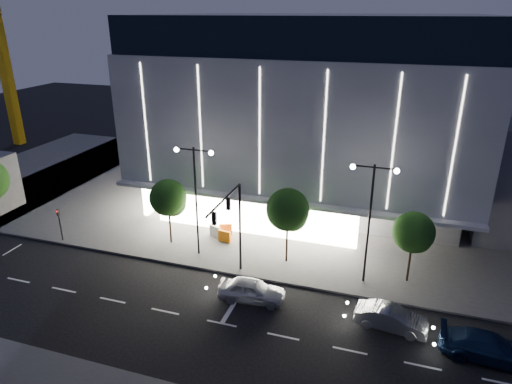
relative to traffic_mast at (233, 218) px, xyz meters
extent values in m
plane|color=black|center=(-1.00, -3.34, -5.03)|extent=(160.00, 160.00, 0.00)
cube|color=#474747|center=(4.00, 20.66, -4.95)|extent=(70.00, 40.00, 0.15)
cube|color=#4C4C51|center=(2.00, 20.66, -3.03)|extent=(28.00, 21.00, 4.00)
cube|color=#99999E|center=(2.00, 18.66, 4.47)|extent=(30.00, 25.00, 11.00)
cube|color=black|center=(2.00, 18.66, 11.47)|extent=(29.40, 24.50, 3.00)
cube|color=white|center=(-1.00, 7.36, -3.03)|extent=(18.00, 0.40, 3.60)
cube|color=white|center=(-11.80, 12.66, -3.03)|extent=(0.40, 10.00, 3.60)
cube|color=#99999E|center=(2.00, 6.36, -0.93)|extent=(30.00, 2.00, 0.30)
cube|color=white|center=(2.00, 6.14, 4.47)|extent=(24.00, 0.06, 10.00)
cylinder|color=black|center=(0.00, 1.46, -1.53)|extent=(0.18, 0.18, 7.00)
cylinder|color=black|center=(0.00, -1.44, 1.97)|extent=(0.14, 5.80, 0.14)
cube|color=black|center=(0.00, -0.74, 1.37)|extent=(0.28, 0.18, 0.85)
cube|color=black|center=(0.00, -3.14, 1.37)|extent=(0.28, 0.18, 0.85)
sphere|color=#FF0C0C|center=(-0.12, -0.74, 1.67)|extent=(0.14, 0.14, 0.14)
cylinder|color=black|center=(-4.00, 2.66, -0.53)|extent=(0.16, 0.16, 9.00)
cylinder|color=black|center=(-4.70, 2.66, 3.77)|extent=(1.40, 0.10, 0.10)
cylinder|color=black|center=(-3.30, 2.66, 3.77)|extent=(1.40, 0.10, 0.10)
sphere|color=white|center=(-5.40, 2.66, 3.67)|extent=(0.36, 0.36, 0.36)
sphere|color=white|center=(-2.60, 2.66, 3.67)|extent=(0.36, 0.36, 0.36)
cylinder|color=black|center=(9.00, 2.66, -0.53)|extent=(0.16, 0.16, 9.00)
cylinder|color=black|center=(8.30, 2.66, 3.77)|extent=(1.40, 0.10, 0.10)
cylinder|color=black|center=(9.70, 2.66, 3.77)|extent=(1.40, 0.10, 0.10)
sphere|color=white|center=(7.60, 2.66, 3.67)|extent=(0.36, 0.36, 0.36)
sphere|color=white|center=(10.40, 2.66, 3.67)|extent=(0.36, 0.36, 0.36)
cylinder|color=black|center=(-16.00, 1.16, -3.53)|extent=(0.12, 0.12, 3.00)
cube|color=black|center=(-16.00, 1.16, -2.33)|extent=(0.22, 0.16, 0.55)
sphere|color=#FF0C0C|center=(-16.00, 1.05, -2.18)|extent=(0.10, 0.10, 0.10)
cube|color=gold|center=(-43.00, 24.66, 8.97)|extent=(1.20, 1.20, 28.00)
cylinder|color=black|center=(-7.00, 3.66, -3.14)|extent=(0.16, 0.16, 3.78)
sphere|color=#0F3A11|center=(-7.00, 3.66, -0.82)|extent=(3.02, 3.02, 3.02)
sphere|color=#0F3A11|center=(-6.70, 3.86, -1.36)|extent=(2.16, 2.16, 2.16)
sphere|color=#0F3A11|center=(-7.25, 3.51, -1.14)|extent=(1.94, 1.94, 1.94)
cylinder|color=black|center=(3.00, 3.66, -3.00)|extent=(0.16, 0.16, 4.06)
sphere|color=#0F3A11|center=(3.00, 3.66, -0.50)|extent=(3.25, 3.25, 3.25)
sphere|color=#0F3A11|center=(3.30, 3.86, -1.08)|extent=(2.32, 2.32, 2.32)
sphere|color=#0F3A11|center=(2.75, 3.51, -0.85)|extent=(2.09, 2.09, 2.09)
cylinder|color=black|center=(12.00, 3.66, -3.21)|extent=(0.16, 0.16, 3.64)
sphere|color=#0F3A11|center=(12.00, 3.66, -0.97)|extent=(2.91, 2.91, 2.91)
sphere|color=#0F3A11|center=(12.30, 3.86, -1.49)|extent=(2.08, 2.08, 2.08)
sphere|color=#0F3A11|center=(11.75, 3.51, -1.28)|extent=(1.87, 1.87, 1.87)
imported|color=silver|center=(2.00, -1.86, -4.25)|extent=(4.71, 2.20, 1.56)
imported|color=gray|center=(11.11, -2.02, -4.30)|extent=(4.53, 2.00, 1.45)
imported|color=#122446|center=(16.43, -3.05, -4.27)|extent=(5.31, 2.37, 1.51)
cube|color=orange|center=(-3.15, 6.36, -4.38)|extent=(1.11, 0.68, 1.00)
cube|color=orange|center=(-2.76, 5.16, -4.38)|extent=(1.12, 0.40, 1.00)
cube|color=silver|center=(-3.88, 5.76, -4.38)|extent=(1.12, 0.62, 1.00)
camera|label=1|loc=(10.33, -26.60, 13.34)|focal=32.00mm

